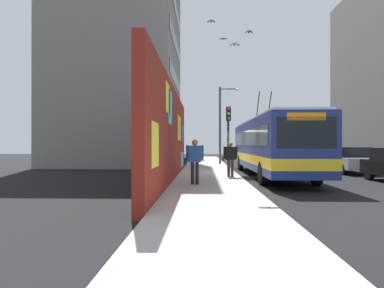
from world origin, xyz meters
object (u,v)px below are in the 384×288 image
object	(u,v)px
city_bus	(270,145)
pedestrian_at_curb	(230,156)
street_lamp	(222,120)
traffic_light	(228,127)
pedestrian_near_wall	(195,158)
parked_car_silver	(347,159)

from	to	relation	value
city_bus	pedestrian_at_curb	distance (m)	3.15
pedestrian_at_curb	street_lamp	world-z (taller)	street_lamp
traffic_light	street_lamp	xyz separation A→B (m)	(7.06, -0.09, 1.02)
pedestrian_near_wall	pedestrian_at_curb	bearing A→B (deg)	-29.80
traffic_light	street_lamp	distance (m)	7.14
parked_car_silver	pedestrian_at_curb	distance (m)	8.68
street_lamp	city_bus	bearing A→B (deg)	-166.46
traffic_light	parked_car_silver	bearing A→B (deg)	-84.16
city_bus	pedestrian_near_wall	bearing A→B (deg)	140.80
pedestrian_near_wall	traffic_light	world-z (taller)	traffic_light
pedestrian_at_curb	pedestrian_near_wall	bearing A→B (deg)	150.20
pedestrian_near_wall	parked_car_silver	bearing A→B (deg)	-52.09
city_bus	pedestrian_near_wall	size ratio (longest dim) A/B	6.86
pedestrian_at_curb	traffic_light	world-z (taller)	traffic_light
pedestrian_at_curb	traffic_light	xyz separation A→B (m)	(3.51, -0.20, 1.62)
parked_car_silver	pedestrian_near_wall	size ratio (longest dim) A/B	2.52
city_bus	pedestrian_at_curb	xyz separation A→B (m)	(-2.01, 2.35, -0.58)
pedestrian_at_curb	parked_car_silver	bearing A→B (deg)	-60.56
city_bus	pedestrian_at_curb	bearing A→B (deg)	130.57
city_bus	pedestrian_near_wall	xyz separation A→B (m)	(-4.93, 4.02, -0.53)
traffic_light	pedestrian_near_wall	bearing A→B (deg)	163.75
pedestrian_at_curb	street_lamp	bearing A→B (deg)	-1.57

